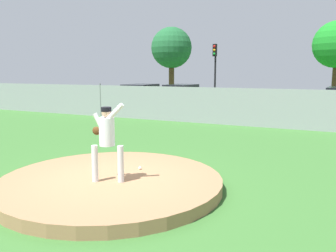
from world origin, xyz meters
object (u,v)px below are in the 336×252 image
object	(u,v)px
parked_car_white	(141,97)
traffic_light_near	(215,64)
pitcher_youth	(107,136)
parked_car_champagne	(181,98)
traffic_cone_orange	(199,111)
baseball	(140,168)

from	to	relation	value
parked_car_white	traffic_light_near	xyz separation A→B (m)	(3.62, 4.87, 2.32)
traffic_light_near	pitcher_youth	bearing A→B (deg)	-78.12
parked_car_champagne	parked_car_white	bearing A→B (deg)	-166.90
traffic_light_near	parked_car_champagne	bearing A→B (deg)	-101.91
traffic_cone_orange	parked_car_champagne	bearing A→B (deg)	136.69
pitcher_youth	parked_car_champagne	xyz separation A→B (m)	(-4.97, 15.13, -0.40)
pitcher_youth	parked_car_white	bearing A→B (deg)	117.95
parked_car_white	baseball	bearing A→B (deg)	-59.71
baseball	parked_car_champagne	bearing A→B (deg)	110.00
traffic_cone_orange	traffic_light_near	world-z (taller)	traffic_light_near
baseball	traffic_light_near	distance (m)	18.99
baseball	parked_car_champagne	world-z (taller)	parked_car_champagne
pitcher_youth	baseball	bearing A→B (deg)	82.24
parked_car_white	traffic_light_near	distance (m)	6.50
traffic_cone_orange	parked_car_white	bearing A→B (deg)	165.46
baseball	traffic_light_near	world-z (taller)	traffic_light_near
parked_car_white	traffic_cone_orange	xyz separation A→B (m)	(4.68, -1.21, -0.56)
traffic_cone_orange	traffic_light_near	xyz separation A→B (m)	(-1.07, 6.09, 2.88)
traffic_cone_orange	baseball	bearing A→B (deg)	-75.50
baseball	traffic_cone_orange	xyz separation A→B (m)	(-3.16, 12.21, -0.02)
pitcher_youth	parked_car_white	xyz separation A→B (m)	(-7.69, 14.50, -0.40)
parked_car_white	traffic_cone_orange	world-z (taller)	parked_car_white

